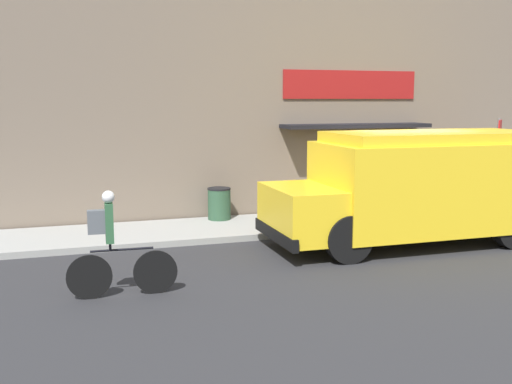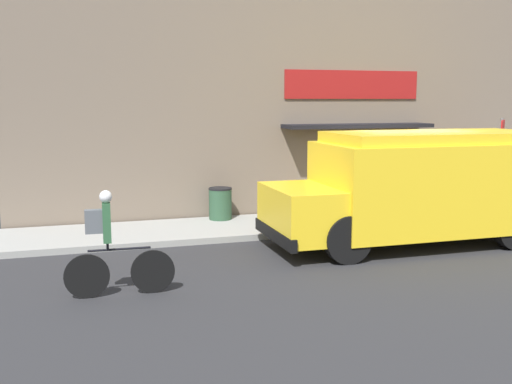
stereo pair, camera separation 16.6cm
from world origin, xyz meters
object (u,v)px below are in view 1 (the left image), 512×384
at_px(cyclist, 114,248).
at_px(trash_bin, 219,204).
at_px(stop_sign_post, 498,150).
at_px(school_bus, 421,185).

bearing_deg(cyclist, trash_bin, 60.86).
xyz_separation_m(cyclist, stop_sign_post, (9.88, 3.44, 0.98)).
height_order(stop_sign_post, trash_bin, stop_sign_post).
height_order(cyclist, stop_sign_post, stop_sign_post).
bearing_deg(school_bus, trash_bin, 138.77).
distance_m(cyclist, stop_sign_post, 10.51).
relative_size(school_bus, trash_bin, 7.83).
height_order(school_bus, cyclist, school_bus).
distance_m(school_bus, cyclist, 6.63).
relative_size(school_bus, cyclist, 3.58).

